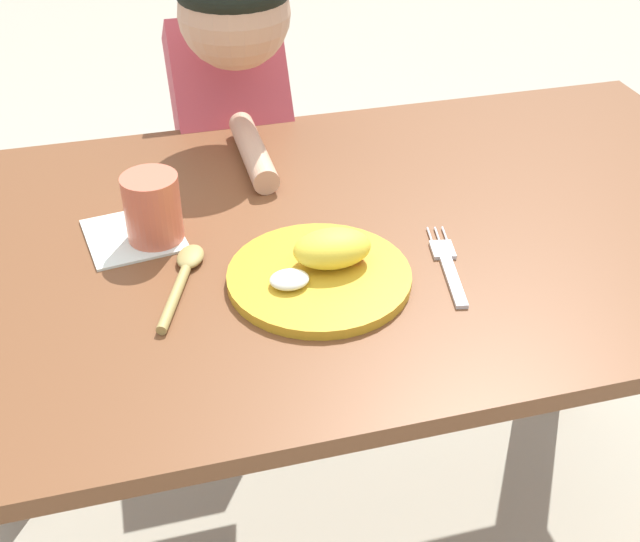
{
  "coord_description": "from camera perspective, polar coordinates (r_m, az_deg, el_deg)",
  "views": [
    {
      "loc": [
        -0.29,
        -0.97,
        1.38
      ],
      "look_at": [
        -0.07,
        -0.12,
        0.76
      ],
      "focal_mm": 45.78,
      "sensor_mm": 36.0,
      "label": 1
    }
  ],
  "objects": [
    {
      "name": "ground_plane",
      "position": [
        1.72,
        1.12,
        -18.26
      ],
      "size": [
        8.0,
        8.0,
        0.0
      ],
      "primitive_type": "plane",
      "color": "#B7B19B"
    },
    {
      "name": "dining_table",
      "position": [
        1.29,
        1.42,
        -2.34
      ],
      "size": [
        1.41,
        0.79,
        0.74
      ],
      "color": "brown",
      "rests_on": "ground_plane"
    },
    {
      "name": "plate",
      "position": [
        1.09,
        0.17,
        0.17
      ],
      "size": [
        0.25,
        0.25,
        0.06
      ],
      "color": "gold",
      "rests_on": "dining_table"
    },
    {
      "name": "fork",
      "position": [
        1.14,
        8.94,
        0.37
      ],
      "size": [
        0.06,
        0.19,
        0.01
      ],
      "rotation": [
        0.0,
        0.0,
        1.38
      ],
      "color": "silver",
      "rests_on": "dining_table"
    },
    {
      "name": "spoon",
      "position": [
        1.11,
        -9.52,
        -0.22
      ],
      "size": [
        0.09,
        0.19,
        0.02
      ],
      "rotation": [
        0.0,
        0.0,
        1.22
      ],
      "color": "tan",
      "rests_on": "dining_table"
    },
    {
      "name": "drinking_cup",
      "position": [
        1.18,
        -11.61,
        4.27
      ],
      "size": [
        0.08,
        0.08,
        0.1
      ],
      "primitive_type": "cylinder",
      "color": "#DB6D51",
      "rests_on": "dining_table"
    },
    {
      "name": "person",
      "position": [
        1.66,
        -5.94,
        6.59
      ],
      "size": [
        0.21,
        0.5,
        1.05
      ],
      "rotation": [
        0.0,
        0.0,
        3.14
      ],
      "color": "#37535D",
      "rests_on": "ground_plane"
    },
    {
      "name": "napkin",
      "position": [
        1.22,
        -12.88,
        2.46
      ],
      "size": [
        0.15,
        0.16,
        0.0
      ],
      "primitive_type": "cube",
      "rotation": [
        0.0,
        0.0,
        0.15
      ],
      "color": "white",
      "rests_on": "dining_table"
    }
  ]
}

